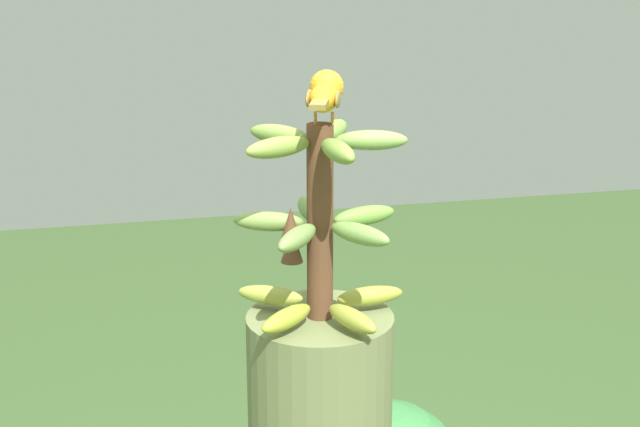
# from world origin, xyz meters

# --- Properties ---
(banana_bunch) EXTENTS (0.29, 0.28, 0.32)m
(banana_bunch) POSITION_xyz_m (-0.00, 0.00, 1.19)
(banana_bunch) COLOR brown
(banana_bunch) RESTS_ON banana_tree
(perched_bird) EXTENTS (0.18, 0.08, 0.08)m
(perched_bird) POSITION_xyz_m (0.01, -0.01, 1.39)
(perched_bird) COLOR #C68933
(perched_bird) RESTS_ON banana_bunch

